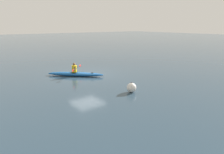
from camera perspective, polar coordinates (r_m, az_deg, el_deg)
The scene contains 4 objects.
ground_plane at distance 17.81m, azimuth -6.71°, elevation 0.73°, with size 160.00×160.00×0.00m, color #283D4C.
kayak at distance 17.27m, azimuth -9.63°, elevation 0.76°, with size 3.61×3.59×0.32m.
kayaker at distance 17.19m, azimuth -9.87°, elevation 2.28°, with size 1.66×1.67×0.75m.
mooring_buoy_channel_marker at distance 13.01m, azimuth 5.17°, elevation -2.81°, with size 0.58×0.58×0.62m.
Camera 1 is at (8.75, 14.99, 3.99)m, focal length 34.64 mm.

